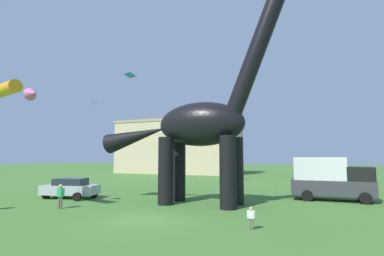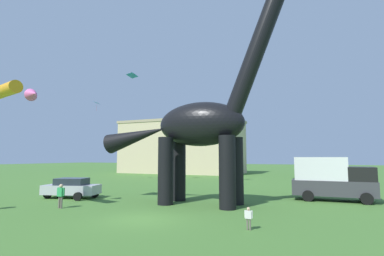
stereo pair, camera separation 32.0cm
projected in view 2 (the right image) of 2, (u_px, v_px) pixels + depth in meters
name	position (u px, v px, depth m)	size (l,w,h in m)	color
ground_plane	(144.00, 219.00, 14.98)	(240.00, 240.00, 0.00)	#42702D
dinosaur_sculpture	(200.00, 124.00, 20.22)	(14.54, 3.08, 15.20)	black
parked_sedan_left	(72.00, 188.00, 22.79)	(4.54, 2.94, 1.55)	#B7B7BC
parked_box_truck	(331.00, 178.00, 21.47)	(5.64, 2.38, 3.20)	#38383D
person_far_spectator	(249.00, 216.00, 12.83)	(0.37, 0.16, 0.99)	#6B6056
person_vendor_side	(61.00, 194.00, 18.24)	(0.56, 0.25, 1.50)	#6B6056
kite_mid_right	(13.00, 91.00, 17.52)	(2.85, 2.66, 0.81)	orange
kite_high_left	(224.00, 134.00, 38.26)	(1.18, 1.37, 1.53)	green
kite_near_high	(97.00, 103.00, 39.49)	(1.05, 1.20, 1.28)	#287AE5
kite_trailing	(132.00, 75.00, 37.52)	(1.68, 1.45, 0.36)	#287AE5
background_building_block	(182.00, 147.00, 58.90)	(24.34, 11.23, 10.53)	#CCB78E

